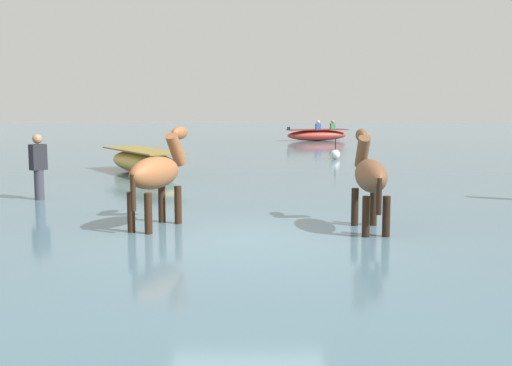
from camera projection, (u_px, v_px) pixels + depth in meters
ground_plane at (248, 258)px, 9.48m from camera, size 120.00×120.00×0.00m
water_surface at (245, 174)px, 19.38m from camera, size 90.00×90.00×0.25m
horse_lead_bay at (370, 178)px, 10.18m from camera, size 0.46×1.69×1.84m
horse_trailing_chestnut at (157, 175)px, 10.42m from camera, size 0.99×1.69×1.88m
boat_distant_east at (143, 162)px, 18.38m from camera, size 2.95×3.79×0.69m
boat_mid_outer at (317, 135)px, 33.99m from camera, size 3.44×1.76×1.08m
person_wading_close at (39, 171)px, 13.41m from camera, size 0.36×0.37×1.63m
channel_buoy at (335, 154)px, 23.04m from camera, size 0.33×0.33×0.77m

